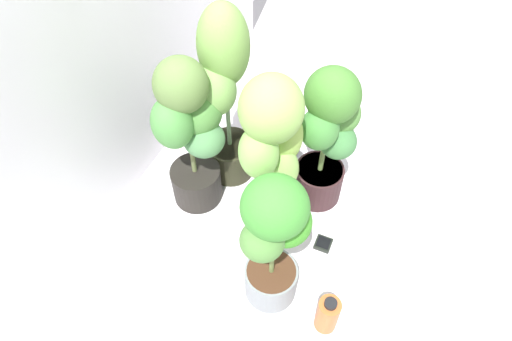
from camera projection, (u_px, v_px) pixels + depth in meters
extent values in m
plane|color=silver|center=(279.00, 234.00, 2.33)|extent=(8.00, 8.00, 0.00)
cube|color=silver|center=(85.00, 23.00, 1.78)|extent=(3.20, 0.01, 2.00)
cylinder|color=black|center=(197.00, 183.00, 2.41)|extent=(0.26, 0.26, 0.21)
cylinder|color=#462918|center=(195.00, 171.00, 2.33)|extent=(0.24, 0.24, 0.02)
cylinder|color=olive|center=(188.00, 126.00, 2.08)|extent=(0.02, 0.02, 0.63)
ellipsoid|color=#5B783E|center=(181.00, 85.00, 1.90)|extent=(0.30, 0.31, 0.26)
ellipsoid|color=#48863F|center=(172.00, 123.00, 1.99)|extent=(0.26, 0.26, 0.27)
ellipsoid|color=#4C833C|center=(197.00, 111.00, 2.07)|extent=(0.27, 0.27, 0.25)
ellipsoid|color=#4A7C4B|center=(204.00, 139.00, 2.12)|extent=(0.24, 0.25, 0.17)
cylinder|color=slate|center=(271.00, 280.00, 2.06)|extent=(0.24, 0.24, 0.19)
cylinder|color=#432919|center=(271.00, 271.00, 2.00)|extent=(0.22, 0.22, 0.02)
cylinder|color=olive|center=(273.00, 238.00, 1.78)|extent=(0.02, 0.02, 0.55)
ellipsoid|color=#3C8630|center=(275.00, 207.00, 1.62)|extent=(0.33, 0.33, 0.24)
ellipsoid|color=#4D7F3A|center=(262.00, 241.00, 1.70)|extent=(0.20, 0.21, 0.18)
ellipsoid|color=#3A8F26|center=(285.00, 222.00, 1.78)|extent=(0.27, 0.27, 0.21)
cylinder|color=#292A19|center=(231.00, 157.00, 2.52)|extent=(0.26, 0.26, 0.22)
cylinder|color=#3C371F|center=(230.00, 144.00, 2.44)|extent=(0.24, 0.24, 0.02)
cylinder|color=#57734C|center=(227.00, 93.00, 2.17)|extent=(0.02, 0.02, 0.70)
ellipsoid|color=#729E4A|center=(223.00, 46.00, 1.96)|extent=(0.29, 0.29, 0.41)
ellipsoid|color=#739F51|center=(213.00, 90.00, 2.06)|extent=(0.26, 0.27, 0.26)
cylinder|color=gray|center=(268.00, 215.00, 2.28)|extent=(0.19, 0.19, 0.21)
cylinder|color=#3C2B18|center=(268.00, 204.00, 2.20)|extent=(0.18, 0.18, 0.02)
cylinder|color=#59833E|center=(270.00, 155.00, 1.93)|extent=(0.02, 0.02, 0.70)
ellipsoid|color=#88B254|center=(271.00, 109.00, 1.72)|extent=(0.36, 0.36, 0.29)
ellipsoid|color=#80B655|center=(259.00, 153.00, 1.82)|extent=(0.25, 0.24, 0.25)
ellipsoid|color=#8AB048|center=(280.00, 136.00, 1.92)|extent=(0.22, 0.22, 0.29)
ellipsoid|color=#7FAA50|center=(281.00, 168.00, 1.97)|extent=(0.18, 0.19, 0.24)
cylinder|color=#351E20|center=(318.00, 182.00, 2.41)|extent=(0.25, 0.25, 0.21)
cylinder|color=#463519|center=(320.00, 170.00, 2.34)|extent=(0.23, 0.23, 0.02)
cylinder|color=olive|center=(327.00, 130.00, 2.12)|extent=(0.02, 0.02, 0.56)
ellipsoid|color=#40752D|center=(333.00, 95.00, 1.95)|extent=(0.24, 0.26, 0.27)
ellipsoid|color=#3F7C37|center=(320.00, 129.00, 2.03)|extent=(0.24, 0.23, 0.21)
ellipsoid|color=#4B8037|center=(338.00, 113.00, 2.12)|extent=(0.30, 0.30, 0.20)
ellipsoid|color=#3E763E|center=(338.00, 141.00, 2.15)|extent=(0.24, 0.24, 0.18)
cube|color=black|center=(323.00, 244.00, 2.28)|extent=(0.08, 0.08, 0.02)
cube|color=black|center=(323.00, 242.00, 2.27)|extent=(0.06, 0.06, 0.00)
cylinder|color=#202529|center=(283.00, 147.00, 2.70)|extent=(0.18, 0.18, 0.03)
cylinder|color=#A197AC|center=(284.00, 138.00, 2.64)|extent=(0.02, 0.02, 0.12)
sphere|color=#A197AC|center=(285.00, 118.00, 2.51)|extent=(0.29, 0.29, 0.21)
cylinder|color=#B55929|center=(327.00, 315.00, 1.95)|extent=(0.10, 0.10, 0.21)
cylinder|color=black|center=(331.00, 304.00, 1.86)|extent=(0.05, 0.05, 0.02)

